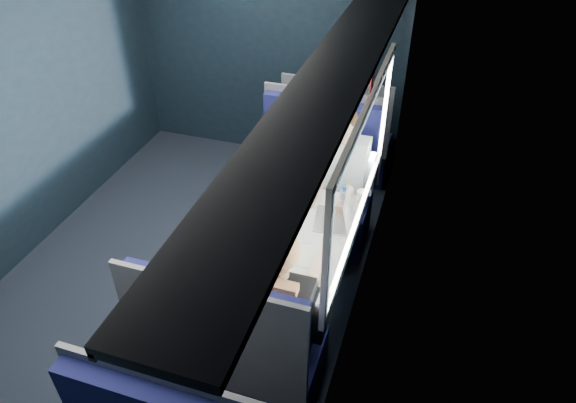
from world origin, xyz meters
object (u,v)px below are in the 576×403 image
(seat_bay_near, at_px, (312,192))
(laptop, at_px, (339,215))
(table, at_px, (306,238))
(seat_bay_far, at_px, (236,352))
(seat_row_front, at_px, (338,142))
(bottle_small, at_px, (344,199))
(man, at_px, (339,179))
(cup, at_px, (361,196))
(woman, at_px, (283,306))

(seat_bay_near, relative_size, laptop, 3.74)
(table, xyz_separation_m, seat_bay_far, (-0.18, -0.87, -0.25))
(table, xyz_separation_m, seat_row_front, (-0.18, 1.80, -0.25))
(seat_bay_far, height_order, laptop, seat_bay_far)
(laptop, xyz_separation_m, bottle_small, (-0.01, 0.16, 0.03))
(seat_bay_near, xyz_separation_m, bottle_small, (0.38, -0.57, 0.41))
(seat_row_front, xyz_separation_m, man, (0.25, -1.10, 0.31))
(seat_bay_far, xyz_separation_m, man, (0.25, 1.57, 0.30))
(seat_bay_far, bearing_deg, cup, 69.95)
(table, relative_size, cup, 11.01)
(man, height_order, bottle_small, man)
(seat_bay_far, xyz_separation_m, laptop, (0.38, 1.02, 0.39))
(seat_bay_far, height_order, man, man)
(table, height_order, seat_bay_near, seat_bay_near)
(table, relative_size, seat_bay_far, 0.79)
(seat_bay_near, bearing_deg, seat_row_front, 89.37)
(cup, bearing_deg, bottle_small, -128.31)
(seat_row_front, relative_size, bottle_small, 5.78)
(seat_bay_near, relative_size, seat_row_front, 1.09)
(seat_bay_far, relative_size, woman, 0.95)
(man, distance_m, bottle_small, 0.43)
(seat_bay_near, distance_m, seat_bay_far, 1.75)
(seat_row_front, distance_m, cup, 1.49)
(seat_row_front, bearing_deg, laptop, -77.08)
(seat_bay_far, bearing_deg, seat_bay_near, 90.33)
(man, relative_size, woman, 1.00)
(man, bearing_deg, seat_bay_near, 146.15)
(seat_bay_far, height_order, bottle_small, seat_bay_far)
(table, xyz_separation_m, cup, (0.30, 0.44, 0.12))
(seat_bay_far, distance_m, man, 1.62)
(seat_bay_far, distance_m, cup, 1.45)
(seat_bay_far, xyz_separation_m, seat_row_front, (0.00, 2.67, -0.00))
(seat_bay_near, bearing_deg, laptop, -61.92)
(seat_row_front, height_order, bottle_small, seat_row_front)
(laptop, bearing_deg, cup, 71.19)
(seat_bay_near, distance_m, seat_row_front, 0.92)
(seat_row_front, xyz_separation_m, laptop, (0.38, -1.65, 0.39))
(seat_row_front, distance_m, laptop, 1.74)
(seat_row_front, distance_m, man, 1.17)
(man, bearing_deg, table, -95.52)
(seat_bay_near, xyz_separation_m, man, (0.26, -0.17, 0.30))
(seat_bay_near, xyz_separation_m, woman, (0.26, -1.58, 0.31))
(man, bearing_deg, bottle_small, -72.51)
(seat_bay_far, distance_m, seat_row_front, 2.67)
(laptop, bearing_deg, bottle_small, 91.85)
(bottle_small, bearing_deg, seat_bay_far, -107.57)
(seat_bay_near, bearing_deg, table, -77.56)
(seat_row_front, xyz_separation_m, bottle_small, (0.37, -1.49, 0.42))
(seat_bay_far, bearing_deg, woman, 33.82)
(table, xyz_separation_m, laptop, (0.20, 0.14, 0.14))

